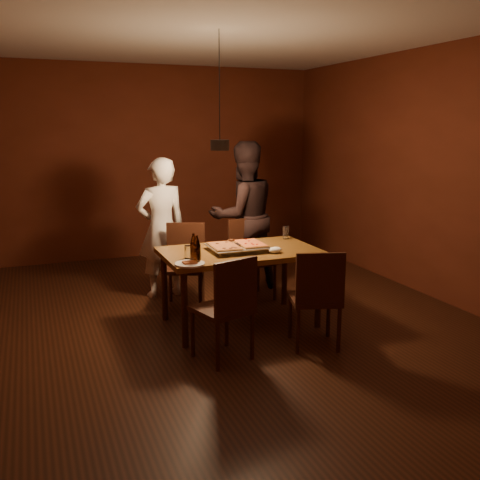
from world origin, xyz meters
name	(u,v)px	position (x,y,z in m)	size (l,w,h in m)	color
room_shell	(220,182)	(0.00, 0.00, 1.40)	(6.00, 6.00, 6.00)	#371A0F
dining_table	(240,257)	(0.13, -0.20, 0.68)	(1.50, 0.90, 0.75)	brown
chair_far_left	(185,257)	(-0.21, 0.57, 0.54)	(0.55, 0.55, 0.49)	#38190F
chair_far_right	(249,251)	(0.55, 0.58, 0.54)	(0.47, 0.47, 0.49)	#38190F
chair_near_left	(228,300)	(-0.28, -0.97, 0.54)	(0.52, 0.52, 0.49)	#38190F
chair_near_right	(317,290)	(0.52, -1.02, 0.54)	(0.52, 0.52, 0.49)	#38190F
pizza_tray	(238,248)	(0.10, -0.21, 0.77)	(0.55, 0.45, 0.05)	silver
pizza_meat	(224,246)	(-0.04, -0.21, 0.81)	(0.25, 0.40, 0.02)	maroon
pizza_cheese	(250,243)	(0.24, -0.19, 0.81)	(0.24, 0.38, 0.02)	gold
spatula	(236,244)	(0.09, -0.20, 0.81)	(0.09, 0.24, 0.04)	silver
beer_bottle_a	(197,249)	(-0.40, -0.51, 0.87)	(0.06, 0.06, 0.24)	black
beer_bottle_b	(194,247)	(-0.41, -0.44, 0.87)	(0.07, 0.07, 0.25)	black
water_glass_left	(189,252)	(-0.43, -0.33, 0.81)	(0.07, 0.07, 0.12)	silver
water_glass_right	(286,233)	(0.78, 0.11, 0.82)	(0.07, 0.07, 0.14)	silver
plate_slice	(190,264)	(-0.48, -0.56, 0.76)	(0.26, 0.26, 0.03)	white
napkin	(275,250)	(0.39, -0.43, 0.78)	(0.14, 0.10, 0.06)	white
diner_white	(161,228)	(-0.37, 0.98, 0.80)	(0.58, 0.38, 1.59)	white
diner_dark	(243,216)	(0.61, 0.91, 0.88)	(0.85, 0.67, 1.76)	black
pendant_lamp	(220,144)	(0.00, 0.00, 1.76)	(0.18, 0.18, 1.10)	black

